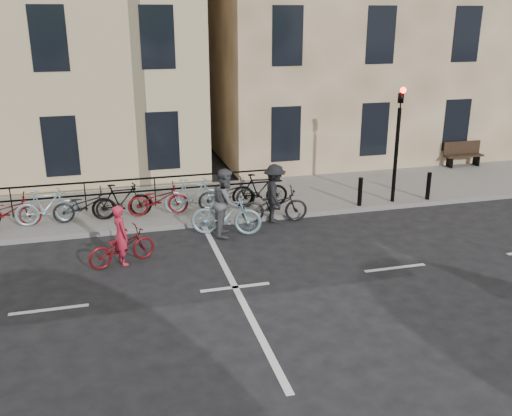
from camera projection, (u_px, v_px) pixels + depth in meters
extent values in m
plane|color=black|center=(235.00, 287.00, 12.90)|extent=(120.00, 120.00, 0.00)
cube|color=slate|center=(63.00, 214.00, 17.38)|extent=(46.00, 4.00, 0.15)
cube|color=#9E845F|center=(367.00, 7.00, 25.00)|extent=(14.00, 10.00, 12.00)
cylinder|color=black|center=(396.00, 156.00, 17.86)|extent=(0.12, 0.12, 3.00)
imported|color=black|center=(401.00, 93.00, 17.23)|extent=(0.15, 0.18, 0.90)
sphere|color=#FF0C05|center=(403.00, 90.00, 17.09)|extent=(0.18, 0.18, 0.18)
cylinder|color=black|center=(360.00, 192.00, 17.82)|extent=(0.14, 0.14, 0.90)
cylinder|color=black|center=(428.00, 186.00, 18.40)|extent=(0.14, 0.14, 0.90)
cube|color=black|center=(450.00, 162.00, 22.33)|extent=(0.06, 0.38, 0.40)
cube|color=black|center=(476.00, 160.00, 22.62)|extent=(0.06, 0.38, 0.40)
cube|color=black|center=(464.00, 156.00, 22.40)|extent=(1.60, 0.40, 0.06)
cube|color=black|center=(462.00, 147.00, 22.47)|extent=(1.60, 0.06, 0.50)
cube|color=black|center=(103.00, 195.00, 17.41)|extent=(11.45, 0.04, 0.95)
imported|color=maroon|center=(7.00, 212.00, 15.95)|extent=(1.80, 0.63, 0.95)
imported|color=#8DAEB8|center=(46.00, 207.00, 16.19)|extent=(1.75, 0.49, 1.05)
imported|color=black|center=(85.00, 205.00, 16.46)|extent=(1.80, 0.63, 0.95)
imported|color=black|center=(122.00, 201.00, 16.70)|extent=(1.75, 0.49, 1.05)
imported|color=maroon|center=(158.00, 200.00, 16.98)|extent=(1.80, 0.63, 0.95)
imported|color=#8DAEB8|center=(193.00, 195.00, 17.22)|extent=(1.75, 0.49, 1.05)
imported|color=black|center=(227.00, 194.00, 17.49)|extent=(1.80, 0.63, 0.95)
imported|color=black|center=(260.00, 190.00, 17.73)|extent=(1.75, 0.49, 1.05)
imported|color=maroon|center=(122.00, 247.00, 13.99)|extent=(1.81, 1.15, 0.90)
imported|color=#C0213A|center=(121.00, 235.00, 13.89)|extent=(0.53, 0.65, 1.52)
imported|color=#8DAEB8|center=(226.00, 215.00, 15.80)|extent=(2.05, 1.15, 1.18)
imported|color=#535358|center=(226.00, 202.00, 15.68)|extent=(0.98, 1.11, 1.91)
imported|color=black|center=(274.00, 205.00, 16.81)|extent=(2.03, 0.89, 1.03)
imported|color=black|center=(275.00, 194.00, 16.70)|extent=(0.77, 1.19, 1.75)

